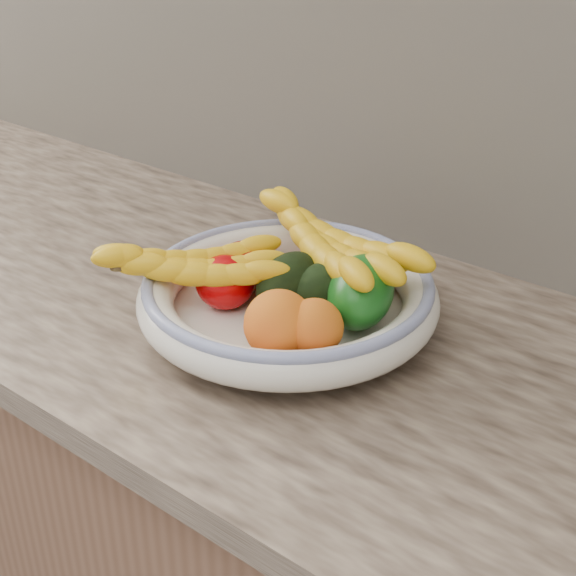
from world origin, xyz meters
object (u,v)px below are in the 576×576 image
Objects in this scene: green_mango at (361,292)px; banana_bunch_back at (328,250)px; fruit_bowl at (288,296)px; banana_bunch_front at (192,270)px.

green_mango is 0.10m from banana_bunch_back.
fruit_bowl is 0.09m from banana_bunch_back.
green_mango is at bearing -9.89° from banana_bunch_back.
green_mango is 0.38× the size of banana_bunch_back.
green_mango is at bearing 14.87° from fruit_bowl.
green_mango is 0.22m from banana_bunch_front.
fruit_bowl is at bearing -12.21° from banana_bunch_front.
green_mango reaches higher than banana_bunch_front.
banana_bunch_back is (-0.09, 0.05, 0.01)m from green_mango.
banana_bunch_front is at bearing -145.02° from fruit_bowl.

